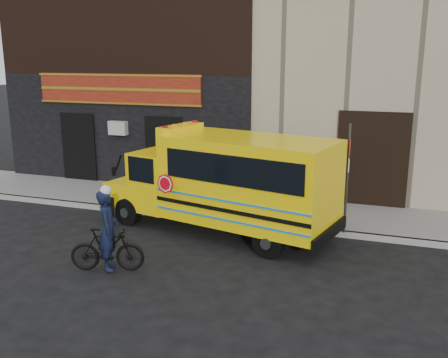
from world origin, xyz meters
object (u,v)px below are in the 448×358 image
(bicycle, at_px, (107,250))
(sign_pole, at_px, (347,176))
(school_bus, at_px, (228,181))
(cyclist, at_px, (108,232))

(bicycle, bearing_deg, sign_pole, -68.65)
(school_bus, distance_m, bicycle, 3.88)
(school_bus, height_order, sign_pole, sign_pole)
(school_bus, bearing_deg, bicycle, -118.88)
(cyclist, bearing_deg, bicycle, 107.72)
(bicycle, height_order, cyclist, cyclist)
(sign_pole, bearing_deg, cyclist, -141.39)
(sign_pole, relative_size, bicycle, 1.83)
(bicycle, relative_size, cyclist, 0.91)
(school_bus, distance_m, sign_pole, 3.20)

